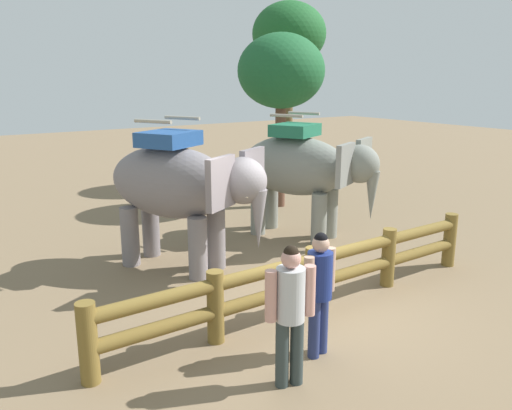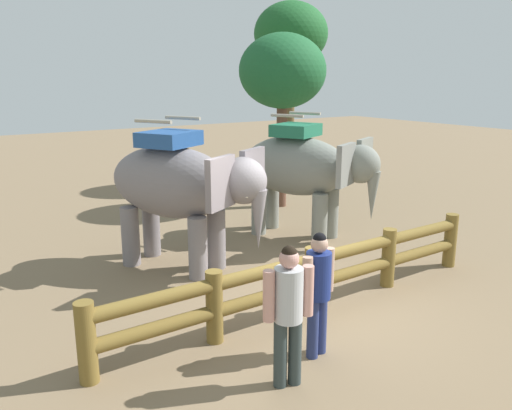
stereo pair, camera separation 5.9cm
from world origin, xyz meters
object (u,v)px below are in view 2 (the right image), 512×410
object	(u,v)px
elephant_near_left	(181,186)
tree_back_center	(282,73)
elephant_center	(304,169)
tourist_woman_in_black	(318,286)
tourist_man_in_blue	(288,306)
log_fence	(312,274)
tree_far_left	(291,37)

from	to	relation	value
elephant_near_left	tree_back_center	world-z (taller)	tree_back_center
elephant_center	tourist_woman_in_black	xyz separation A→B (m)	(-3.13, -4.26, -0.61)
tourist_woman_in_black	tourist_man_in_blue	xyz separation A→B (m)	(-0.74, -0.35, 0.03)
tourist_woman_in_black	tourist_man_in_blue	bearing A→B (deg)	-155.01
tourist_woman_in_black	tourist_man_in_blue	distance (m)	0.82
elephant_near_left	log_fence	bearing A→B (deg)	-72.93
tourist_man_in_blue	tree_far_left	distance (m)	12.67
tourist_man_in_blue	tree_far_left	world-z (taller)	tree_far_left
log_fence	tourist_woman_in_black	size ratio (longest dim) A/B	4.28
elephant_near_left	elephant_center	bearing A→B (deg)	5.59
tourist_man_in_blue	elephant_near_left	bearing A→B (deg)	81.10
tree_back_center	elephant_center	bearing A→B (deg)	-116.34
tree_back_center	tourist_man_in_blue	bearing A→B (deg)	-125.49
elephant_center	tree_back_center	distance (m)	3.66
tourist_woman_in_black	log_fence	bearing A→B (deg)	53.69
tree_back_center	log_fence	bearing A→B (deg)	-121.97
elephant_near_left	tourist_woman_in_black	world-z (taller)	elephant_near_left
log_fence	tree_far_left	size ratio (longest dim) A/B	1.22
tourist_woman_in_black	tree_back_center	world-z (taller)	tree_back_center
elephant_near_left	tree_back_center	xyz separation A→B (m)	(4.52, 2.98, 2.10)
tourist_man_in_blue	tree_far_left	size ratio (longest dim) A/B	0.30
tourist_man_in_blue	tree_back_center	bearing A→B (deg)	54.51
tree_far_left	tourist_woman_in_black	bearing A→B (deg)	-124.93
elephant_center	tree_back_center	world-z (taller)	tree_back_center
elephant_near_left	tree_far_left	xyz separation A→B (m)	(6.57, 5.36, 3.24)
tree_far_left	tree_back_center	xyz separation A→B (m)	(-2.05, -2.38, -1.15)
log_fence	tourist_woman_in_black	bearing A→B (deg)	-126.31
elephant_center	tree_far_left	size ratio (longest dim) A/B	0.56
elephant_near_left	elephant_center	distance (m)	3.21
elephant_near_left	tourist_man_in_blue	xyz separation A→B (m)	(-0.67, -4.30, -0.60)
elephant_center	tourist_woman_in_black	distance (m)	5.32
tourist_man_in_blue	tourist_woman_in_black	bearing A→B (deg)	24.99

